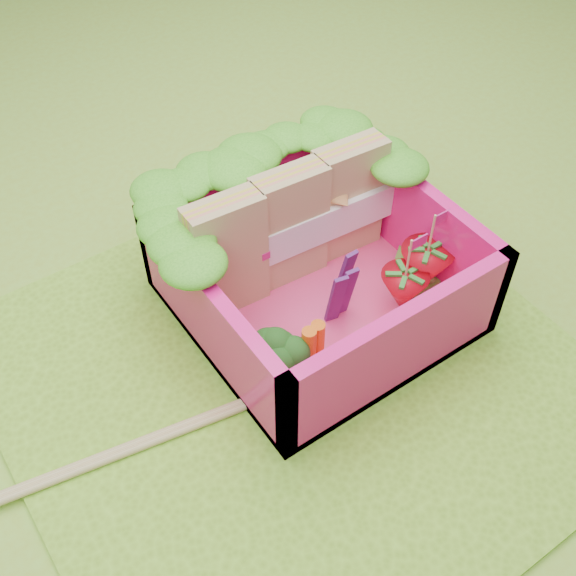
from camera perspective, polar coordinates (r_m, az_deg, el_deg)
The scene contains 13 objects.
ground at distance 3.53m, azimuth 0.30°, elevation -7.20°, with size 14.00×14.00×0.00m, color #8FB332.
placemat at distance 3.52m, azimuth 0.30°, elevation -7.06°, with size 2.60×2.60×0.03m, color #71AC26.
bento_floor at distance 3.77m, azimuth 2.26°, elevation -1.14°, with size 1.30×1.30×0.05m, color #F13D7B.
bento_box at distance 3.58m, azimuth 2.38°, elevation 1.49°, with size 1.30×1.30×0.55m.
lettuce_ruffle at distance 3.65m, azimuth -1.94°, elevation 9.54°, with size 1.43×0.76×0.11m.
sandwich_stack at distance 3.66m, azimuth 0.19°, elevation 4.91°, with size 1.21×0.25×0.67m.
broccoli at distance 3.30m, azimuth -0.83°, elevation -4.69°, with size 0.35×0.35×0.27m.
carrot_sticks at distance 3.38m, azimuth 1.96°, elevation -4.63°, with size 0.14×0.10×0.29m.
purple_wedges at distance 3.55m, azimuth 4.31°, elevation -0.07°, with size 0.20×0.13×0.38m.
strawberry_left at distance 3.66m, azimuth 9.07°, elevation -0.24°, with size 0.24×0.24×0.48m.
strawberry_right at distance 3.76m, azimuth 10.74°, elevation 1.49°, with size 0.27×0.27×0.51m.
snap_peas at distance 3.88m, azimuth 9.78°, elevation 0.94°, with size 0.32×0.36×0.05m.
chopsticks at distance 3.36m, azimuth -17.45°, elevation -13.88°, with size 2.22×0.43×0.04m.
Camera 1 is at (-1.17, -1.65, 2.89)m, focal length 45.00 mm.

